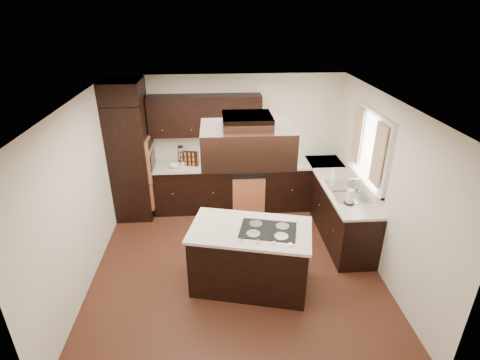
{
  "coord_description": "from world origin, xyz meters",
  "views": [
    {
      "loc": [
        -0.26,
        -4.6,
        3.64
      ],
      "look_at": [
        0.1,
        0.6,
        1.15
      ],
      "focal_mm": 28.0,
      "sensor_mm": 36.0,
      "label": 1
    }
  ],
  "objects_px": {
    "spice_rack": "(190,158)",
    "range_hood": "(247,144)",
    "island": "(250,258)",
    "oven_column": "(131,161)"
  },
  "relations": [
    {
      "from": "spice_rack",
      "to": "range_hood",
      "type": "bearing_deg",
      "value": -56.48
    },
    {
      "from": "island",
      "to": "spice_rack",
      "type": "relative_size",
      "value": 4.81
    },
    {
      "from": "oven_column",
      "to": "island",
      "type": "relative_size",
      "value": 1.37
    },
    {
      "from": "island",
      "to": "range_hood",
      "type": "height_order",
      "value": "range_hood"
    },
    {
      "from": "island",
      "to": "range_hood",
      "type": "xyz_separation_m",
      "value": [
        -0.07,
        -0.12,
        1.72
      ]
    },
    {
      "from": "island",
      "to": "spice_rack",
      "type": "distance_m",
      "value": 2.46
    },
    {
      "from": "island",
      "to": "range_hood",
      "type": "distance_m",
      "value": 1.73
    },
    {
      "from": "range_hood",
      "to": "spice_rack",
      "type": "xyz_separation_m",
      "value": [
        -0.84,
        2.33,
        -1.11
      ]
    },
    {
      "from": "range_hood",
      "to": "oven_column",
      "type": "bearing_deg",
      "value": 129.74
    },
    {
      "from": "range_hood",
      "to": "spice_rack",
      "type": "relative_size",
      "value": 3.27
    }
  ]
}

